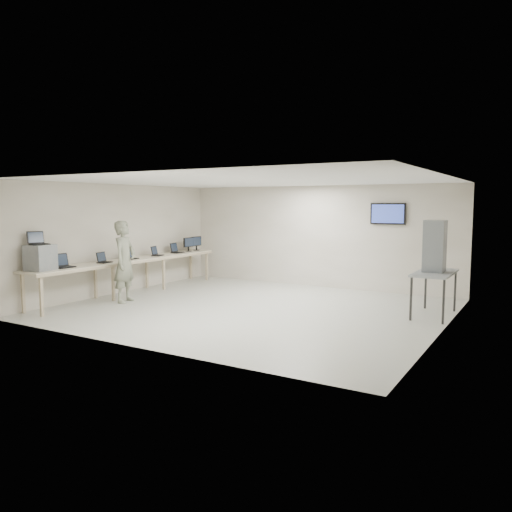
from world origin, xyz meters
The scene contains 14 objects.
room centered at (0.03, 0.06, 1.41)m, with size 8.01×7.01×2.81m.
workbench centered at (-3.59, 0.00, 0.83)m, with size 0.76×6.00×0.90m.
equipment_box centered at (-3.65, -2.58, 1.17)m, with size 0.46×0.52×0.54m, color gray.
laptop_on_box centered at (-3.71, -2.58, 1.52)m, with size 0.39×0.42×0.28m.
laptop_0 centered at (-3.65, -2.02, 0.98)m, with size 0.35×0.41×0.31m.
laptop_1 centered at (-3.58, -0.93, 0.97)m, with size 0.31×0.36×0.25m.
laptop_2 centered at (-3.60, -0.02, 0.97)m, with size 0.29×0.34×0.25m.
laptop_3 centered at (-3.59, 0.95, 0.97)m, with size 0.34×0.38×0.26m.
laptop_4 centered at (-3.65, 1.85, 0.97)m, with size 0.34×0.39×0.28m.
monitor_near centered at (-3.60, 2.36, 1.15)m, with size 0.18×0.41×0.41m.
monitor_far centered at (-3.60, 2.75, 1.15)m, with size 0.19×0.42×0.42m.
soldier centered at (-2.94, -0.86, 0.96)m, with size 0.70×0.46×1.91m, color #505742.
side_table centered at (3.60, 1.31, 0.84)m, with size 0.71×1.53×0.92m.
storage_bins centered at (3.58, 1.31, 1.44)m, with size 0.40×0.45×1.06m.
Camera 1 is at (5.59, -9.26, 2.30)m, focal length 35.00 mm.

